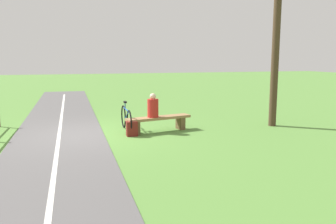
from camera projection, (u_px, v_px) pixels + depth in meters
ground_plane at (85, 135)px, 10.32m from camera, size 80.00×80.00×0.00m
paved_path at (53, 183)px, 6.30m from camera, size 3.24×36.04×0.02m
path_centre_line at (53, 183)px, 6.30m from camera, size 0.69×32.00×0.00m
bench at (159, 121)px, 10.72m from camera, size 2.13×0.82×0.47m
person_seated at (153, 107)px, 10.56m from camera, size 0.40×0.40×0.73m
bicycle at (126, 119)px, 10.82m from camera, size 0.08×1.81×0.92m
backpack at (132, 129)px, 10.15m from camera, size 0.32×0.30×0.43m
tree_far_right at (275, 49)px, 11.30m from camera, size 1.38×1.42×5.42m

